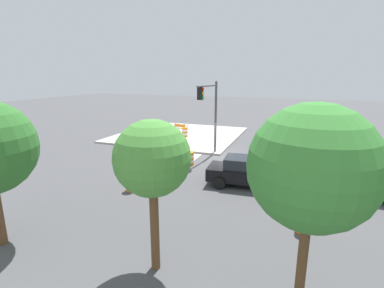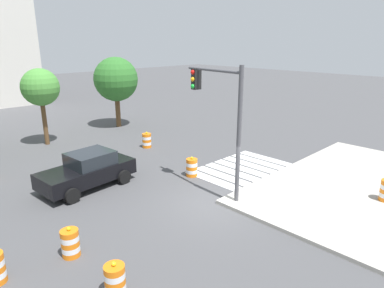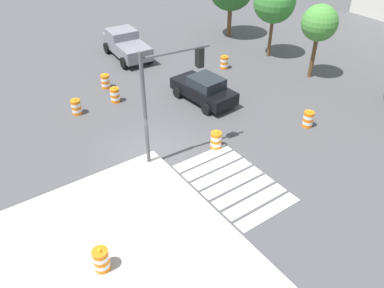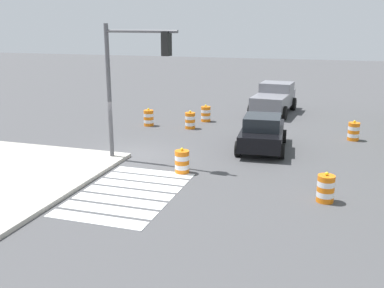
{
  "view_description": "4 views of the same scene",
  "coord_description": "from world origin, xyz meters",
  "px_view_note": "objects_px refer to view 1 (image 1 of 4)",
  "views": [
    {
      "loc": [
        -5.4,
        20.35,
        6.09
      ],
      "look_at": [
        2.05,
        0.75,
        0.94
      ],
      "focal_mm": 26.28,
      "sensor_mm": 36.0,
      "label": 1
    },
    {
      "loc": [
        -9.77,
        -8.48,
        6.53
      ],
      "look_at": [
        1.49,
        2.92,
        1.64
      ],
      "focal_mm": 31.99,
      "sensor_mm": 36.0,
      "label": 2
    },
    {
      "loc": [
        13.61,
        -7.25,
        11.37
      ],
      "look_at": [
        1.52,
        1.28,
        0.92
      ],
      "focal_mm": 35.61,
      "sensor_mm": 36.0,
      "label": 3
    },
    {
      "loc": [
        16.83,
        8.16,
        5.59
      ],
      "look_at": [
        -0.11,
        2.77,
        0.77
      ],
      "focal_mm": 41.21,
      "sensor_mm": 36.0,
      "label": 4
    }
  ],
  "objects_px": {
    "traffic_barrel_far_curb": "(190,158)",
    "traffic_light_pole": "(210,106)",
    "sports_car": "(245,172)",
    "traffic_barrel_crosswalk_end": "(302,161)",
    "construction_barricade": "(181,127)",
    "traffic_barrel_on_sidewalk": "(185,132)",
    "street_tree_streetside_near": "(312,168)",
    "street_tree_corner_lot": "(152,160)",
    "traffic_barrel_median_far": "(303,222)",
    "traffic_barrel_near_corner": "(337,166)",
    "traffic_barrel_lane_center": "(302,152)",
    "traffic_barrel_median_near": "(131,183)"
  },
  "relations": [
    {
      "from": "traffic_barrel_on_sidewalk",
      "to": "construction_barricade",
      "type": "xyz_separation_m",
      "value": [
        1.24,
        -1.82,
        0.12
      ]
    },
    {
      "from": "traffic_barrel_far_curb",
      "to": "traffic_barrel_median_near",
      "type": "bearing_deg",
      "value": 76.22
    },
    {
      "from": "traffic_barrel_far_curb",
      "to": "traffic_light_pole",
      "type": "bearing_deg",
      "value": -106.28
    },
    {
      "from": "traffic_barrel_crosswalk_end",
      "to": "traffic_barrel_far_curb",
      "type": "distance_m",
      "value": 7.62
    },
    {
      "from": "traffic_barrel_far_curb",
      "to": "construction_barricade",
      "type": "xyz_separation_m",
      "value": [
        4.82,
        -9.64,
        0.27
      ]
    },
    {
      "from": "traffic_barrel_median_near",
      "to": "street_tree_corner_lot",
      "type": "height_order",
      "value": "street_tree_corner_lot"
    },
    {
      "from": "traffic_barrel_lane_center",
      "to": "street_tree_corner_lot",
      "type": "height_order",
      "value": "street_tree_corner_lot"
    },
    {
      "from": "traffic_barrel_near_corner",
      "to": "traffic_barrel_median_near",
      "type": "bearing_deg",
      "value": 33.52
    },
    {
      "from": "traffic_barrel_lane_center",
      "to": "street_tree_corner_lot",
      "type": "bearing_deg",
      "value": 73.63
    },
    {
      "from": "traffic_barrel_median_far",
      "to": "street_tree_corner_lot",
      "type": "relative_size",
      "value": 0.21
    },
    {
      "from": "traffic_barrel_on_sidewalk",
      "to": "street_tree_streetside_near",
      "type": "xyz_separation_m",
      "value": [
        -10.79,
        18.62,
        3.42
      ]
    },
    {
      "from": "street_tree_streetside_near",
      "to": "traffic_barrel_median_far",
      "type": "bearing_deg",
      "value": -91.91
    },
    {
      "from": "traffic_barrel_crosswalk_end",
      "to": "traffic_barrel_far_curb",
      "type": "relative_size",
      "value": 1.0
    },
    {
      "from": "traffic_barrel_far_curb",
      "to": "traffic_light_pole",
      "type": "distance_m",
      "value": 4.22
    },
    {
      "from": "traffic_barrel_median_far",
      "to": "traffic_barrel_far_curb",
      "type": "bearing_deg",
      "value": -41.62
    },
    {
      "from": "sports_car",
      "to": "traffic_barrel_near_corner",
      "type": "distance_m",
      "value": 6.61
    },
    {
      "from": "traffic_barrel_far_curb",
      "to": "traffic_barrel_lane_center",
      "type": "bearing_deg",
      "value": -148.26
    },
    {
      "from": "traffic_light_pole",
      "to": "street_tree_streetside_near",
      "type": "xyz_separation_m",
      "value": [
        -6.53,
        13.12,
        0.11
      ]
    },
    {
      "from": "sports_car",
      "to": "traffic_light_pole",
      "type": "xyz_separation_m",
      "value": [
        3.62,
        -4.76,
        3.1
      ]
    },
    {
      "from": "sports_car",
      "to": "traffic_barrel_near_corner",
      "type": "bearing_deg",
      "value": -140.9
    },
    {
      "from": "traffic_barrel_median_far",
      "to": "street_tree_streetside_near",
      "type": "relative_size",
      "value": 0.18
    },
    {
      "from": "traffic_barrel_crosswalk_end",
      "to": "traffic_light_pole",
      "type": "distance_m",
      "value": 7.51
    },
    {
      "from": "sports_car",
      "to": "street_tree_corner_lot",
      "type": "distance_m",
      "value": 8.67
    },
    {
      "from": "traffic_barrel_crosswalk_end",
      "to": "construction_barricade",
      "type": "height_order",
      "value": "construction_barricade"
    },
    {
      "from": "sports_car",
      "to": "traffic_barrel_near_corner",
      "type": "height_order",
      "value": "sports_car"
    },
    {
      "from": "traffic_barrel_median_far",
      "to": "traffic_light_pole",
      "type": "height_order",
      "value": "traffic_light_pole"
    },
    {
      "from": "sports_car",
      "to": "street_tree_corner_lot",
      "type": "height_order",
      "value": "street_tree_corner_lot"
    },
    {
      "from": "traffic_barrel_near_corner",
      "to": "street_tree_corner_lot",
      "type": "height_order",
      "value": "street_tree_corner_lot"
    },
    {
      "from": "traffic_barrel_far_curb",
      "to": "street_tree_streetside_near",
      "type": "distance_m",
      "value": 13.46
    },
    {
      "from": "traffic_barrel_on_sidewalk",
      "to": "street_tree_corner_lot",
      "type": "distance_m",
      "value": 19.67
    },
    {
      "from": "traffic_barrel_median_near",
      "to": "street_tree_streetside_near",
      "type": "height_order",
      "value": "street_tree_streetside_near"
    },
    {
      "from": "traffic_barrel_near_corner",
      "to": "sports_car",
      "type": "bearing_deg",
      "value": 39.1
    },
    {
      "from": "traffic_barrel_near_corner",
      "to": "traffic_barrel_on_sidewalk",
      "type": "relative_size",
      "value": 1.0
    },
    {
      "from": "sports_car",
      "to": "traffic_barrel_on_sidewalk",
      "type": "height_order",
      "value": "sports_car"
    },
    {
      "from": "sports_car",
      "to": "traffic_barrel_far_curb",
      "type": "bearing_deg",
      "value": -29.56
    },
    {
      "from": "traffic_barrel_median_far",
      "to": "traffic_barrel_lane_center",
      "type": "xyz_separation_m",
      "value": [
        0.05,
        -11.05,
        0.0
      ]
    },
    {
      "from": "traffic_barrel_near_corner",
      "to": "traffic_barrel_far_curb",
      "type": "relative_size",
      "value": 1.0
    },
    {
      "from": "traffic_barrel_crosswalk_end",
      "to": "construction_barricade",
      "type": "relative_size",
      "value": 0.78
    },
    {
      "from": "traffic_barrel_crosswalk_end",
      "to": "traffic_barrel_on_sidewalk",
      "type": "height_order",
      "value": "traffic_barrel_on_sidewalk"
    },
    {
      "from": "sports_car",
      "to": "traffic_barrel_lane_center",
      "type": "height_order",
      "value": "sports_car"
    },
    {
      "from": "traffic_barrel_crosswalk_end",
      "to": "traffic_barrel_far_curb",
      "type": "xyz_separation_m",
      "value": [
        7.34,
        2.04,
        0.0
      ]
    },
    {
      "from": "traffic_barrel_near_corner",
      "to": "traffic_barrel_lane_center",
      "type": "height_order",
      "value": "same"
    },
    {
      "from": "sports_car",
      "to": "street_tree_corner_lot",
      "type": "xyz_separation_m",
      "value": [
        1.4,
        8.07,
        2.86
      ]
    },
    {
      "from": "traffic_barrel_crosswalk_end",
      "to": "traffic_barrel_lane_center",
      "type": "xyz_separation_m",
      "value": [
        0.04,
        -2.48,
        0.0
      ]
    },
    {
      "from": "traffic_barrel_near_corner",
      "to": "traffic_barrel_far_curb",
      "type": "height_order",
      "value": "same"
    },
    {
      "from": "street_tree_streetside_near",
      "to": "traffic_barrel_near_corner",
      "type": "bearing_deg",
      "value": -99.98
    },
    {
      "from": "street_tree_corner_lot",
      "to": "street_tree_streetside_near",
      "type": "bearing_deg",
      "value": 176.1
    },
    {
      "from": "traffic_barrel_median_far",
      "to": "street_tree_streetside_near",
      "type": "xyz_separation_m",
      "value": [
        0.14,
        4.27,
        3.57
      ]
    },
    {
      "from": "traffic_light_pole",
      "to": "traffic_barrel_far_curb",
      "type": "bearing_deg",
      "value": 73.72
    },
    {
      "from": "traffic_barrel_far_curb",
      "to": "traffic_light_pole",
      "type": "relative_size",
      "value": 0.19
    }
  ]
}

